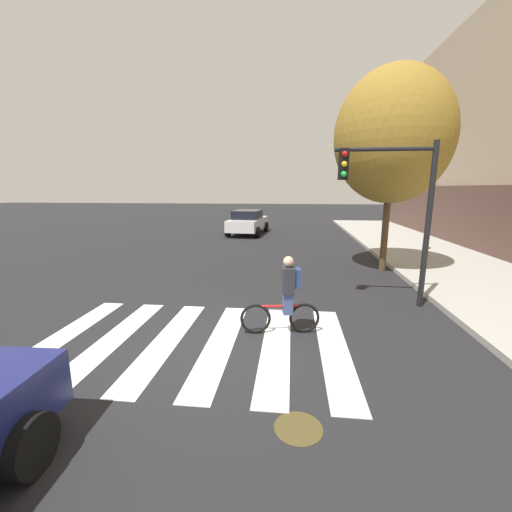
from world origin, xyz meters
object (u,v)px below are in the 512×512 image
traffic_light_near (396,197)px  sedan_mid (248,222)px  fire_hydrant (425,247)px  street_tree_near (393,136)px  cyclist (286,295)px  manhole_cover (298,428)px

traffic_light_near → sedan_mid: bearing=112.7°
fire_hydrant → street_tree_near: 5.45m
cyclist → fire_hydrant: 10.07m
manhole_cover → sedan_mid: sedan_mid is taller
sedan_mid → street_tree_near: street_tree_near is taller
manhole_cover → traffic_light_near: bearing=63.3°
cyclist → traffic_light_near: size_ratio=0.40×
traffic_light_near → fire_hydrant: size_ratio=5.38×
sedan_mid → traffic_light_near: size_ratio=1.16×
traffic_light_near → street_tree_near: size_ratio=0.59×
sedan_mid → traffic_light_near: traffic_light_near is taller
cyclist → fire_hydrant: size_ratio=2.18×
traffic_light_near → manhole_cover: bearing=-116.7°
cyclist → traffic_light_near: traffic_light_near is taller
manhole_cover → street_tree_near: (3.30, 8.67, 4.83)m
manhole_cover → street_tree_near: size_ratio=0.09×
sedan_mid → cyclist: (2.87, -15.28, 0.01)m
sedan_mid → cyclist: 15.54m
cyclist → street_tree_near: bearing=58.8°
manhole_cover → street_tree_near: 10.46m
manhole_cover → traffic_light_near: (2.44, 4.87, 2.86)m
sedan_mid → street_tree_near: bearing=-55.9°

